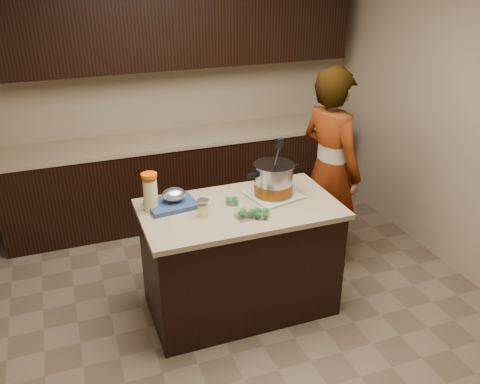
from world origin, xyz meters
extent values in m
plane|color=brown|center=(0.00, 0.00, 0.00)|extent=(4.00, 4.00, 0.00)
cube|color=tan|center=(0.00, 2.00, 1.35)|extent=(4.00, 0.04, 2.70)
cube|color=tan|center=(0.00, -2.00, 1.35)|extent=(4.00, 0.04, 2.70)
cube|color=tan|center=(2.00, 0.00, 1.35)|extent=(0.04, 4.00, 2.70)
cube|color=black|center=(0.00, 1.70, 0.43)|extent=(3.60, 0.60, 0.86)
cube|color=tan|center=(0.00, 1.70, 0.88)|extent=(3.60, 0.63, 0.04)
cube|color=black|center=(0.00, 1.82, 1.95)|extent=(3.60, 0.35, 0.75)
cube|color=black|center=(0.00, 0.00, 0.43)|extent=(1.40, 0.75, 0.86)
cube|color=tan|center=(0.00, 0.00, 0.88)|extent=(1.46, 0.81, 0.04)
cube|color=#62875B|center=(0.30, 0.08, 0.91)|extent=(0.43, 0.43, 0.02)
cylinder|color=#B7B7BC|center=(0.30, 0.08, 1.03)|extent=(0.32, 0.32, 0.23)
cylinder|color=brown|center=(0.30, 0.08, 0.97)|extent=(0.33, 0.33, 0.09)
cylinder|color=#B7B7BC|center=(0.30, 0.08, 1.16)|extent=(0.35, 0.35, 0.02)
cube|color=black|center=(0.12, 0.06, 1.11)|extent=(0.08, 0.04, 0.03)
cube|color=black|center=(0.48, 0.10, 1.11)|extent=(0.08, 0.04, 0.03)
cylinder|color=black|center=(0.30, 0.05, 1.22)|extent=(0.04, 0.13, 0.28)
cylinder|color=#DDDE87|center=(-0.62, 0.18, 1.02)|extent=(0.13, 0.13, 0.23)
cylinder|color=white|center=(-0.62, 0.18, 1.03)|extent=(0.15, 0.15, 0.26)
cylinder|color=#E14904|center=(-0.62, 0.18, 1.17)|extent=(0.15, 0.15, 0.02)
cylinder|color=#DDDE87|center=(-0.29, -0.04, 0.94)|extent=(0.09, 0.09, 0.09)
cylinder|color=white|center=(-0.29, -0.04, 0.96)|extent=(0.09, 0.09, 0.11)
cylinder|color=silver|center=(-0.29, -0.04, 1.02)|extent=(0.10, 0.10, 0.02)
cylinder|color=silver|center=(-0.04, 0.07, 0.92)|extent=(0.13, 0.13, 0.05)
cylinder|color=silver|center=(0.09, -0.21, 0.93)|extent=(0.13, 0.13, 0.06)
cube|color=silver|center=(0.00, -0.17, 0.93)|extent=(0.18, 0.13, 0.06)
cube|color=navy|center=(-0.47, 0.18, 0.92)|extent=(0.37, 0.31, 0.03)
ellipsoid|color=silver|center=(-0.45, 0.18, 0.98)|extent=(0.18, 0.14, 0.10)
imported|color=gray|center=(0.98, 0.40, 0.89)|extent=(0.58, 0.74, 1.79)
camera|label=1|loc=(-1.16, -3.12, 2.59)|focal=38.00mm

